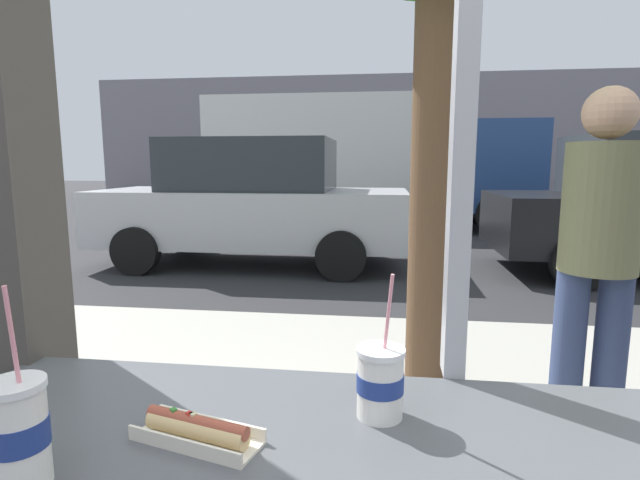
{
  "coord_description": "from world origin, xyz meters",
  "views": [
    {
      "loc": [
        -0.18,
        -1.1,
        1.46
      ],
      "look_at": [
        -0.65,
        2.57,
        0.89
      ],
      "focal_mm": 27.57,
      "sensor_mm": 36.0,
      "label": 1
    }
  ],
  "objects_px": {
    "hotdog_tray_near": "(197,430)",
    "box_truck": "(364,158)",
    "soda_cup_left": "(18,432)",
    "parked_car_silver": "(252,203)",
    "soda_cup_right": "(380,381)",
    "pedestrian": "(598,251)"
  },
  "relations": [
    {
      "from": "hotdog_tray_near",
      "to": "box_truck",
      "type": "xyz_separation_m",
      "value": [
        -0.13,
        10.56,
        0.61
      ]
    },
    {
      "from": "soda_cup_left",
      "to": "parked_car_silver",
      "type": "relative_size",
      "value": 0.08
    },
    {
      "from": "soda_cup_right",
      "to": "hotdog_tray_near",
      "type": "xyz_separation_m",
      "value": [
        -0.33,
        -0.14,
        -0.05
      ]
    },
    {
      "from": "soda_cup_left",
      "to": "soda_cup_right",
      "type": "bearing_deg",
      "value": 27.28
    },
    {
      "from": "hotdog_tray_near",
      "to": "pedestrian",
      "type": "relative_size",
      "value": 0.16
    },
    {
      "from": "parked_car_silver",
      "to": "box_truck",
      "type": "distance_m",
      "value": 4.75
    },
    {
      "from": "soda_cup_right",
      "to": "hotdog_tray_near",
      "type": "relative_size",
      "value": 1.17
    },
    {
      "from": "soda_cup_left",
      "to": "parked_car_silver",
      "type": "xyz_separation_m",
      "value": [
        -1.32,
        6.23,
        -0.14
      ]
    },
    {
      "from": "parked_car_silver",
      "to": "box_truck",
      "type": "xyz_separation_m",
      "value": [
        1.42,
        4.48,
        0.69
      ]
    },
    {
      "from": "parked_car_silver",
      "to": "box_truck",
      "type": "relative_size",
      "value": 0.61
    },
    {
      "from": "parked_car_silver",
      "to": "hotdog_tray_near",
      "type": "bearing_deg",
      "value": -75.7
    },
    {
      "from": "pedestrian",
      "to": "soda_cup_left",
      "type": "bearing_deg",
      "value": -133.13
    },
    {
      "from": "hotdog_tray_near",
      "to": "pedestrian",
      "type": "bearing_deg",
      "value": 48.72
    },
    {
      "from": "box_truck",
      "to": "pedestrian",
      "type": "relative_size",
      "value": 4.4
    },
    {
      "from": "soda_cup_left",
      "to": "hotdog_tray_near",
      "type": "xyz_separation_m",
      "value": [
        0.23,
        0.16,
        -0.07
      ]
    },
    {
      "from": "soda_cup_left",
      "to": "parked_car_silver",
      "type": "distance_m",
      "value": 6.37
    },
    {
      "from": "hotdog_tray_near",
      "to": "soda_cup_left",
      "type": "bearing_deg",
      "value": -146.07
    },
    {
      "from": "soda_cup_right",
      "to": "pedestrian",
      "type": "relative_size",
      "value": 0.19
    },
    {
      "from": "hotdog_tray_near",
      "to": "soda_cup_right",
      "type": "bearing_deg",
      "value": 22.17
    },
    {
      "from": "soda_cup_right",
      "to": "pedestrian",
      "type": "xyz_separation_m",
      "value": [
        0.93,
        1.31,
        0.06
      ]
    },
    {
      "from": "soda_cup_right",
      "to": "pedestrian",
      "type": "distance_m",
      "value": 1.61
    },
    {
      "from": "parked_car_silver",
      "to": "pedestrian",
      "type": "relative_size",
      "value": 2.7
    }
  ]
}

